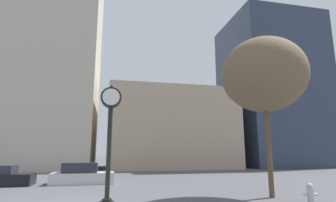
# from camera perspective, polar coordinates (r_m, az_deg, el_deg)

# --- Properties ---
(building_tall_tower) EXTENTS (12.84, 12.00, 28.42)m
(building_tall_tower) POSITION_cam_1_polar(r_m,az_deg,el_deg) (37.61, -24.80, 8.93)
(building_tall_tower) COLOR #BCB29E
(building_tall_tower) RESTS_ON ground_plane
(building_storefront_row) EXTENTS (15.82, 12.00, 9.87)m
(building_storefront_row) POSITION_cam_1_polar(r_m,az_deg,el_deg) (35.53, 0.02, -6.33)
(building_storefront_row) COLOR tan
(building_storefront_row) RESTS_ON ground_plane
(building_glass_modern) EXTENTS (12.59, 12.00, 22.07)m
(building_glass_modern) POSITION_cam_1_polar(r_m,az_deg,el_deg) (42.83, 21.49, 1.90)
(building_glass_modern) COLOR #2D384C
(building_glass_modern) RESTS_ON ground_plane
(street_clock) EXTENTS (0.87, 0.58, 4.88)m
(street_clock) POSITION_cam_1_polar(r_m,az_deg,el_deg) (11.31, -12.50, -4.65)
(street_clock) COLOR black
(street_clock) RESTS_ON ground_plane
(car_silver) EXTENTS (3.98, 1.87, 1.36)m
(car_silver) POSITION_cam_1_polar(r_m,az_deg,el_deg) (18.77, -18.17, -15.01)
(car_silver) COLOR #BCBCC1
(car_silver) RESTS_ON ground_plane
(fire_hydrant_near) EXTENTS (0.62, 0.27, 0.78)m
(fire_hydrant_near) POSITION_cam_1_polar(r_m,az_deg,el_deg) (12.80, 28.58, -17.16)
(fire_hydrant_near) COLOR #B7B7BC
(fire_hydrant_near) RESTS_ON ground_plane
(bare_tree) EXTENTS (4.13, 4.13, 7.68)m
(bare_tree) POSITION_cam_1_polar(r_m,az_deg,el_deg) (13.93, 20.07, 5.33)
(bare_tree) COLOR brown
(bare_tree) RESTS_ON ground_plane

